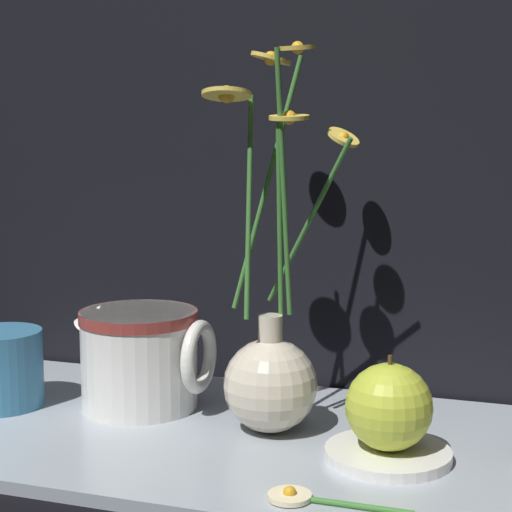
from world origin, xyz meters
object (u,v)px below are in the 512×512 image
vase_with_flowers (271,364)px  orange_fruit (389,407)px  yellow_mug (2,367)px  ceramic_pitcher (141,354)px

vase_with_flowers → orange_fruit: (0.12, -0.04, -0.02)m
vase_with_flowers → yellow_mug: size_ratio=3.85×
vase_with_flowers → orange_fruit: size_ratio=4.33×
orange_fruit → yellow_mug: bearing=176.4°
yellow_mug → ceramic_pitcher: ceramic_pitcher is taller
vase_with_flowers → orange_fruit: 0.13m
ceramic_pitcher → vase_with_flowers: bearing=-9.3°
vase_with_flowers → yellow_mug: 0.30m
vase_with_flowers → ceramic_pitcher: size_ratio=2.49×
orange_fruit → ceramic_pitcher: bearing=166.8°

